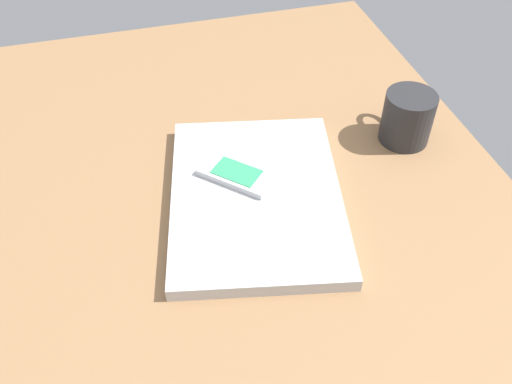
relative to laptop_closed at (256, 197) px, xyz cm
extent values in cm
cube|color=olive|center=(-3.58, 0.94, -2.55)|extent=(120.00, 80.00, 3.00)
cube|color=#B7BABC|center=(0.00, 0.00, 0.00)|extent=(37.75, 30.78, 2.09)
cube|color=silver|center=(3.77, 1.92, 1.53)|extent=(11.42, 11.56, 0.97)
cube|color=#33A566|center=(3.77, 1.92, 2.09)|extent=(7.68, 7.75, 0.14)
cylinder|color=#262628|center=(7.68, -27.38, 3.22)|extent=(8.14, 8.14, 8.54)
torus|color=#262628|center=(12.11, -27.38, 3.22)|extent=(5.68, 0.90, 5.68)
camera|label=1|loc=(-54.81, 15.12, 57.17)|focal=38.81mm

